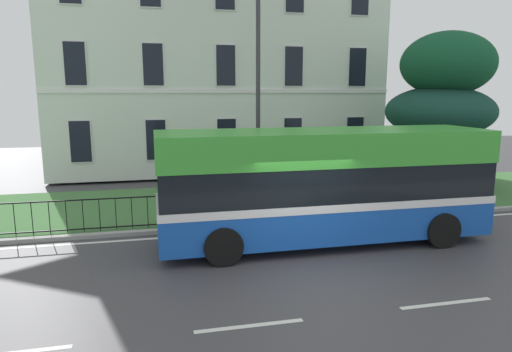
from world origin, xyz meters
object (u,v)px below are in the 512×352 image
object	(u,v)px
single_decker_bus	(324,184)
street_lamp_post	(258,81)
georgian_townhouse	(210,46)
evergreen_tree	(437,120)

from	to	relation	value
single_decker_bus	street_lamp_post	bearing A→B (deg)	115.07
single_decker_bus	street_lamp_post	world-z (taller)	street_lamp_post
georgian_townhouse	single_decker_bus	xyz separation A→B (m)	(1.12, -15.27, -5.08)
evergreen_tree	single_decker_bus	distance (m)	9.61
evergreen_tree	single_decker_bus	xyz separation A→B (m)	(-7.43, -5.95, -1.31)
georgian_townhouse	street_lamp_post	distance (m)	12.79
georgian_townhouse	street_lamp_post	size ratio (longest dim) A/B	2.17
georgian_townhouse	evergreen_tree	size ratio (longest dim) A/B	2.54
street_lamp_post	single_decker_bus	bearing A→B (deg)	-65.08
evergreen_tree	single_decker_bus	world-z (taller)	evergreen_tree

